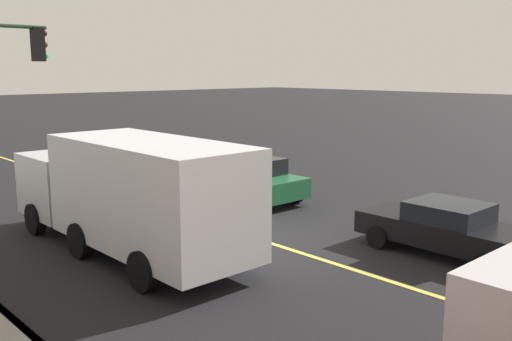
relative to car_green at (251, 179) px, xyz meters
name	(u,v)px	position (x,y,z in m)	size (l,w,h in m)	color
ground	(252,237)	(-3.40, 3.08, -0.79)	(200.00, 200.00, 0.00)	black
lane_stripe_center	(252,237)	(-3.40, 3.08, -0.78)	(80.00, 0.16, 0.01)	#D8CC4C
car_green	(251,179)	(0.00, 0.00, 0.00)	(4.13, 2.09, 1.56)	#1E6038
car_black	(447,228)	(-7.86, 0.41, -0.09)	(4.50, 1.94, 1.37)	black
car_red	(152,163)	(5.75, 0.51, -0.06)	(4.58, 2.02, 1.39)	red
truck_white	(130,192)	(-2.26, 6.24, 0.82)	(8.48, 2.60, 3.01)	silver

